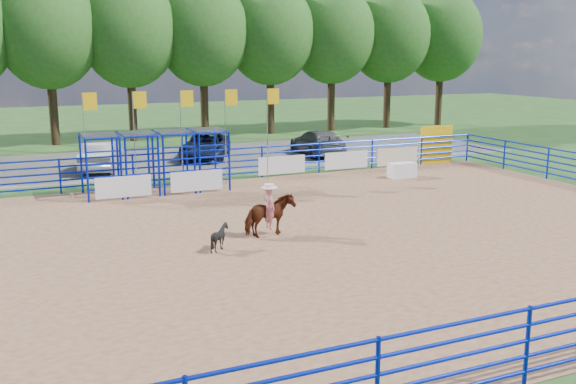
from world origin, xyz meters
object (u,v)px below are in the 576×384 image
object	(u,v)px
announcer_table	(402,170)
car_b	(102,156)
calf	(220,237)
horse_and_rider	(269,211)
car_d	(318,142)
car_c	(206,146)

from	to	relation	value
announcer_table	car_b	bearing A→B (deg)	148.32
car_b	announcer_table	bearing A→B (deg)	165.53
announcer_table	calf	world-z (taller)	calf
announcer_table	horse_and_rider	xyz separation A→B (m)	(-9.51, -6.77, 0.47)
announcer_table	car_b	distance (m)	14.85
announcer_table	car_d	distance (m)	8.00
car_b	car_c	distance (m)	6.05
announcer_table	car_d	size ratio (longest dim) A/B	0.26
calf	car_d	size ratio (longest dim) A/B	0.16
horse_and_rider	car_c	size ratio (longest dim) A/B	0.47
horse_and_rider	car_c	world-z (taller)	horse_and_rider
car_c	car_d	size ratio (longest dim) A/B	1.02
car_b	car_c	bearing A→B (deg)	-148.05
announcer_table	car_b	xyz separation A→B (m)	(-12.63, 7.79, 0.38)
car_c	car_d	distance (m)	6.46
car_b	car_d	bearing A→B (deg)	-161.91
calf	car_b	size ratio (longest dim) A/B	0.18
horse_and_rider	car_d	size ratio (longest dim) A/B	0.48
horse_and_rider	car_d	distance (m)	17.30
horse_and_rider	car_d	world-z (taller)	horse_and_rider
calf	car_d	bearing A→B (deg)	-33.57
car_d	car_b	bearing A→B (deg)	5.76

